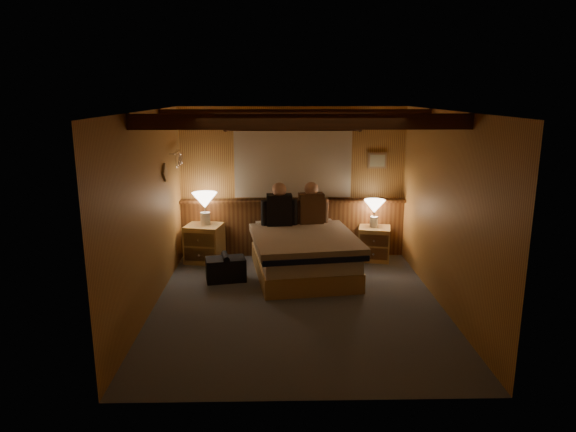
{
  "coord_description": "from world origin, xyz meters",
  "views": [
    {
      "loc": [
        -0.25,
        -6.05,
        2.61
      ],
      "look_at": [
        -0.11,
        0.4,
        1.05
      ],
      "focal_mm": 32.0,
      "sensor_mm": 36.0,
      "label": 1
    }
  ],
  "objects_px": {
    "nightstand_left": "(204,243)",
    "person_right": "(311,206)",
    "bed": "(303,254)",
    "lamp_left": "(205,202)",
    "duffel_bag": "(226,269)",
    "lamp_right": "(374,208)",
    "nightstand_right": "(374,243)",
    "person_left": "(279,208)"
  },
  "relations": [
    {
      "from": "lamp_left",
      "to": "duffel_bag",
      "type": "xyz_separation_m",
      "value": [
        0.39,
        -0.89,
        -0.78
      ]
    },
    {
      "from": "nightstand_left",
      "to": "duffel_bag",
      "type": "xyz_separation_m",
      "value": [
        0.41,
        -0.86,
        -0.12
      ]
    },
    {
      "from": "person_left",
      "to": "nightstand_right",
      "type": "bearing_deg",
      "value": 3.23
    },
    {
      "from": "bed",
      "to": "person_left",
      "type": "height_order",
      "value": "person_left"
    },
    {
      "from": "bed",
      "to": "lamp_right",
      "type": "height_order",
      "value": "lamp_right"
    },
    {
      "from": "lamp_right",
      "to": "person_right",
      "type": "distance_m",
      "value": 1.01
    },
    {
      "from": "nightstand_right",
      "to": "person_left",
      "type": "relative_size",
      "value": 0.82
    },
    {
      "from": "lamp_left",
      "to": "lamp_right",
      "type": "xyz_separation_m",
      "value": [
        2.66,
        0.03,
        -0.11
      ]
    },
    {
      "from": "person_right",
      "to": "nightstand_right",
      "type": "bearing_deg",
      "value": -5.12
    },
    {
      "from": "nightstand_left",
      "to": "lamp_right",
      "type": "height_order",
      "value": "lamp_right"
    },
    {
      "from": "bed",
      "to": "lamp_right",
      "type": "bearing_deg",
      "value": 23.71
    },
    {
      "from": "person_left",
      "to": "lamp_left",
      "type": "bearing_deg",
      "value": 169.04
    },
    {
      "from": "bed",
      "to": "nightstand_right",
      "type": "xyz_separation_m",
      "value": [
        1.17,
        0.69,
        -0.06
      ]
    },
    {
      "from": "duffel_bag",
      "to": "nightstand_right",
      "type": "bearing_deg",
      "value": 10.05
    },
    {
      "from": "person_right",
      "to": "duffel_bag",
      "type": "bearing_deg",
      "value": -154.05
    },
    {
      "from": "person_left",
      "to": "person_right",
      "type": "xyz_separation_m",
      "value": [
        0.49,
        0.12,
        -0.01
      ]
    },
    {
      "from": "lamp_right",
      "to": "person_left",
      "type": "distance_m",
      "value": 1.51
    },
    {
      "from": "nightstand_right",
      "to": "person_left",
      "type": "xyz_separation_m",
      "value": [
        -1.51,
        -0.16,
        0.63
      ]
    },
    {
      "from": "nightstand_right",
      "to": "person_left",
      "type": "distance_m",
      "value": 1.64
    },
    {
      "from": "person_right",
      "to": "lamp_right",
      "type": "bearing_deg",
      "value": -3.33
    },
    {
      "from": "bed",
      "to": "nightstand_left",
      "type": "bearing_deg",
      "value": 148.52
    },
    {
      "from": "bed",
      "to": "duffel_bag",
      "type": "relative_size",
      "value": 3.32
    },
    {
      "from": "nightstand_left",
      "to": "bed",
      "type": "bearing_deg",
      "value": -11.39
    },
    {
      "from": "person_left",
      "to": "person_right",
      "type": "distance_m",
      "value": 0.51
    },
    {
      "from": "nightstand_right",
      "to": "duffel_bag",
      "type": "distance_m",
      "value": 2.45
    },
    {
      "from": "nightstand_left",
      "to": "person_right",
      "type": "xyz_separation_m",
      "value": [
        1.68,
        -0.02,
        0.59
      ]
    },
    {
      "from": "bed",
      "to": "person_left",
      "type": "distance_m",
      "value": 0.85
    },
    {
      "from": "lamp_right",
      "to": "person_left",
      "type": "relative_size",
      "value": 0.63
    },
    {
      "from": "bed",
      "to": "duffel_bag",
      "type": "xyz_separation_m",
      "value": [
        -1.11,
        -0.2,
        -0.15
      ]
    },
    {
      "from": "bed",
      "to": "lamp_left",
      "type": "distance_m",
      "value": 1.76
    },
    {
      "from": "bed",
      "to": "nightstand_right",
      "type": "height_order",
      "value": "bed"
    },
    {
      "from": "bed",
      "to": "nightstand_left",
      "type": "height_order",
      "value": "bed"
    },
    {
      "from": "nightstand_right",
      "to": "bed",
      "type": "bearing_deg",
      "value": -137.57
    },
    {
      "from": "bed",
      "to": "person_left",
      "type": "bearing_deg",
      "value": 115.27
    },
    {
      "from": "person_right",
      "to": "bed",
      "type": "bearing_deg",
      "value": -111.1
    },
    {
      "from": "nightstand_right",
      "to": "lamp_left",
      "type": "height_order",
      "value": "lamp_left"
    },
    {
      "from": "person_left",
      "to": "bed",
      "type": "bearing_deg",
      "value": -59.56
    },
    {
      "from": "nightstand_right",
      "to": "duffel_bag",
      "type": "xyz_separation_m",
      "value": [
        -2.28,
        -0.89,
        -0.09
      ]
    },
    {
      "from": "bed",
      "to": "duffel_bag",
      "type": "distance_m",
      "value": 1.14
    },
    {
      "from": "bed",
      "to": "person_right",
      "type": "relative_size",
      "value": 2.98
    },
    {
      "from": "person_right",
      "to": "duffel_bag",
      "type": "xyz_separation_m",
      "value": [
        -1.26,
        -0.84,
        -0.72
      ]
    },
    {
      "from": "nightstand_right",
      "to": "lamp_left",
      "type": "relative_size",
      "value": 1.12
    }
  ]
}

